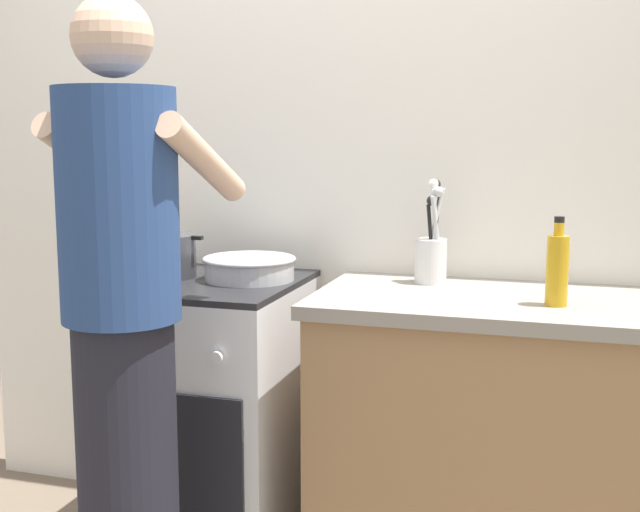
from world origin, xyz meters
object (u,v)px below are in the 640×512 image
object	(u,v)px
person	(124,334)
utensil_crock	(431,252)
stove_range	(207,414)
pot	(166,256)
mixing_bowl	(249,267)
oil_bottle	(557,269)

from	to	relation	value
person	utensil_crock	bearing A→B (deg)	47.62
stove_range	person	distance (m)	0.70
stove_range	pot	distance (m)	0.54
stove_range	person	world-z (taller)	person
pot	utensil_crock	size ratio (longest dim) A/B	0.79
stove_range	pot	size ratio (longest dim) A/B	3.47
stove_range	utensil_crock	world-z (taller)	utensil_crock
pot	utensil_crock	distance (m)	0.86
pot	person	size ratio (longest dim) A/B	0.15
mixing_bowl	oil_bottle	size ratio (longest dim) A/B	1.23
stove_range	mixing_bowl	size ratio (longest dim) A/B	2.99
stove_range	pot	bearing A→B (deg)	173.27
mixing_bowl	person	world-z (taller)	person
utensil_crock	stove_range	bearing A→B (deg)	-167.09
stove_range	oil_bottle	size ratio (longest dim) A/B	3.67
utensil_crock	person	xyz separation A→B (m)	(-0.66, -0.73, -0.14)
stove_range	utensil_crock	size ratio (longest dim) A/B	2.75
stove_range	oil_bottle	xyz separation A→B (m)	(1.09, -0.07, 0.55)
mixing_bowl	person	distance (m)	0.63
mixing_bowl	utensil_crock	bearing A→B (deg)	11.59
oil_bottle	person	size ratio (longest dim) A/B	0.14
mixing_bowl	oil_bottle	bearing A→B (deg)	-7.19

